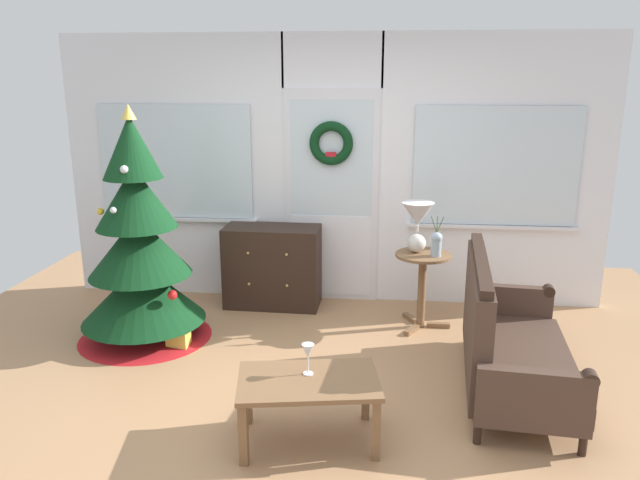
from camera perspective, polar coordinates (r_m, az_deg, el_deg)
The scene contains 11 objects.
ground_plane at distance 4.33m, azimuth -1.48°, elevation -14.78°, with size 6.76×6.76×0.00m, color #AD7F56.
back_wall_with_door at distance 5.90m, azimuth 1.11°, elevation 6.51°, with size 5.20×0.19×2.55m.
christmas_tree at distance 5.26m, azimuth -16.45°, elevation -1.49°, with size 1.11×1.11×1.95m.
dresser_cabinet at distance 5.89m, azimuth -4.45°, elevation -2.47°, with size 0.91×0.46×0.78m.
settee_sofa at distance 4.52m, azimuth 16.75°, elevation -8.84°, with size 0.85×1.65×0.96m.
side_table at distance 5.40m, azimuth 9.52°, elevation -3.25°, with size 0.50×0.48×0.68m.
table_lamp at distance 5.31m, azimuth 9.07°, elevation 1.82°, with size 0.28×0.28×0.44m.
flower_vase at distance 5.26m, azimuth 10.79°, elevation -0.25°, with size 0.11×0.10×0.35m.
coffee_table at distance 3.76m, azimuth -1.09°, elevation -13.65°, with size 0.92×0.66×0.41m.
wine_glass at distance 3.73m, azimuth -1.13°, elevation -10.44°, with size 0.08×0.08×0.20m.
gift_box at distance 5.20m, azimuth -13.07°, elevation -8.86°, with size 0.17×0.15×0.17m, color #D8C64C.
Camera 1 is at (0.51, -3.73, 2.15)m, focal length 34.32 mm.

